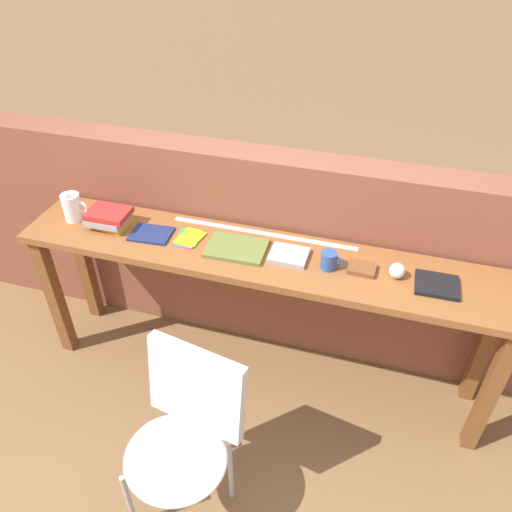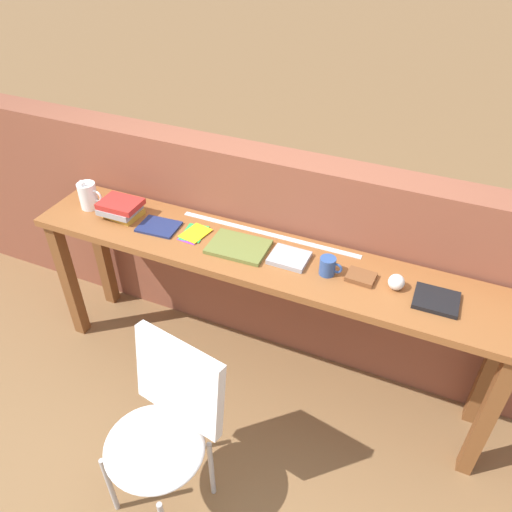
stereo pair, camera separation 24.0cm
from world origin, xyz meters
name	(u,v)px [view 2 (the right image)]	position (x,y,z in m)	size (l,w,h in m)	color
ground_plane	(238,408)	(0.00, 0.00, 0.00)	(40.00, 40.00, 0.00)	brown
brick_wall_back	(283,256)	(0.00, 0.64, 0.63)	(6.00, 0.20, 1.25)	brown
sideboard	(260,275)	(0.00, 0.30, 0.74)	(2.50, 0.44, 0.88)	brown
chair_white_moulded	(163,425)	(-0.08, -0.54, 0.53)	(0.51, 0.52, 0.89)	white
pitcher_white	(88,195)	(-1.04, 0.31, 0.96)	(0.14, 0.10, 0.18)	white
book_stack_leftmost	(121,208)	(-0.83, 0.31, 0.93)	(0.22, 0.18, 0.10)	gold
magazine_cycling	(159,227)	(-0.58, 0.29, 0.89)	(0.21, 0.16, 0.01)	navy
pamphlet_pile_colourful	(195,233)	(-0.38, 0.32, 0.88)	(0.15, 0.18, 0.01)	purple
book_open_centre	(239,247)	(-0.12, 0.30, 0.89)	(0.30, 0.21, 0.02)	olive
book_grey_hardcover	(289,258)	(0.15, 0.31, 0.89)	(0.18, 0.16, 0.02)	#9E9EA3
mug	(328,266)	(0.35, 0.29, 0.92)	(0.11, 0.08, 0.09)	#2D4C8C
leather_journal_brown	(361,277)	(0.51, 0.31, 0.89)	(0.13, 0.10, 0.02)	brown
sports_ball_small	(396,282)	(0.67, 0.31, 0.92)	(0.07, 0.07, 0.07)	silver
book_repair_rightmost	(436,300)	(0.85, 0.29, 0.89)	(0.19, 0.17, 0.02)	black
ruler_metal_back_edge	(268,234)	(-0.03, 0.47, 0.88)	(0.99, 0.03, 0.00)	silver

